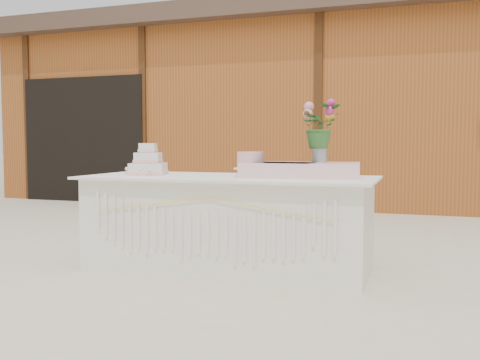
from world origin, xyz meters
name	(u,v)px	position (x,y,z in m)	size (l,w,h in m)	color
ground	(228,268)	(0.00, 0.00, 0.00)	(80.00, 80.00, 0.00)	beige
barn	(337,109)	(-0.01, 5.99, 1.68)	(12.60, 4.60, 3.30)	brown
cake_table	(228,223)	(0.00, 0.00, 0.39)	(2.40, 1.00, 0.77)	silver
wedding_cake	(148,164)	(-0.75, 0.02, 0.86)	(0.38, 0.38, 0.27)	silver
pink_cake_stand	(251,163)	(0.18, 0.03, 0.88)	(0.28, 0.28, 0.20)	white
satin_runner	(301,170)	(0.59, 0.11, 0.83)	(0.93, 0.54, 0.12)	beige
flower_vase	(320,152)	(0.73, 0.15, 0.97)	(0.12, 0.12, 0.16)	#A1A2A6
bouquet	(320,120)	(0.73, 0.15, 1.23)	(0.32, 0.28, 0.35)	#2E5F26
loose_flowers	(130,173)	(-0.96, 0.08, 0.78)	(0.15, 0.36, 0.02)	pink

